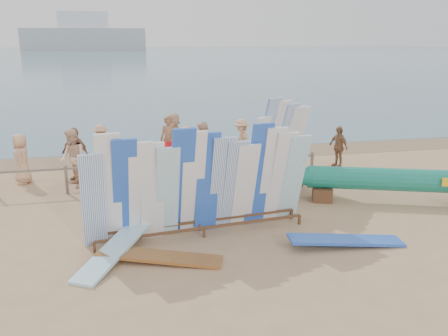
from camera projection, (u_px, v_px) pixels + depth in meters
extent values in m
plane|color=tan|center=(138.00, 225.00, 12.19)|extent=(160.00, 160.00, 0.00)
cube|color=#476C7F|center=(118.00, 55.00, 132.72)|extent=(320.00, 240.00, 0.02)
cube|color=#886C4C|center=(130.00, 158.00, 18.97)|extent=(40.00, 2.60, 0.01)
cube|color=#999EA3|center=(85.00, 39.00, 178.13)|extent=(45.00, 8.00, 8.00)
cube|color=silver|center=(83.00, 20.00, 176.27)|extent=(18.00, 6.00, 6.00)
cube|color=#6C6052|center=(132.00, 165.00, 14.80)|extent=(12.00, 0.06, 0.06)
cube|color=#6C6052|center=(67.00, 180.00, 14.48)|extent=(0.08, 0.08, 0.90)
cube|color=#6C6052|center=(133.00, 176.00, 14.89)|extent=(0.08, 0.08, 0.90)
cube|color=#6C6052|center=(196.00, 172.00, 15.31)|extent=(0.08, 0.08, 0.90)
cube|color=#6C6052|center=(255.00, 169.00, 15.72)|extent=(0.08, 0.08, 0.90)
cube|color=#6C6052|center=(312.00, 165.00, 16.13)|extent=(0.08, 0.08, 0.90)
cube|color=brown|center=(204.00, 228.00, 11.35)|extent=(5.09, 0.65, 0.06)
cube|color=brown|center=(199.00, 221.00, 11.75)|extent=(5.09, 0.65, 0.06)
cube|color=white|center=(93.00, 201.00, 10.53)|extent=(0.60, 0.59, 2.27)
cube|color=white|center=(109.00, 190.00, 10.58)|extent=(0.62, 0.74, 2.71)
cube|color=blue|center=(125.00, 192.00, 10.71)|extent=(0.63, 0.86, 2.58)
cube|color=white|center=(141.00, 192.00, 10.83)|extent=(0.62, 0.80, 2.49)
cube|color=white|center=(152.00, 192.00, 10.93)|extent=(0.60, 0.58, 2.43)
cube|color=#8DCAE1|center=(167.00, 193.00, 11.05)|extent=(0.61, 0.69, 2.30)
cube|color=blue|center=(182.00, 183.00, 11.11)|extent=(0.63, 0.88, 2.73)
cube|color=white|center=(193.00, 183.00, 11.20)|extent=(0.62, 0.80, 2.64)
cube|color=blue|center=(207.00, 183.00, 11.32)|extent=(0.61, 0.64, 2.57)
cube|color=white|center=(221.00, 184.00, 11.45)|extent=(0.62, 0.75, 2.45)
cube|color=white|center=(235.00, 185.00, 11.58)|extent=(0.62, 0.77, 2.34)
cube|color=white|center=(245.00, 186.00, 11.67)|extent=(0.62, 0.75, 2.23)
cube|color=blue|center=(258.00, 175.00, 11.72)|extent=(0.61, 0.72, 2.71)
cube|color=white|center=(271.00, 176.00, 11.85)|extent=(0.62, 0.76, 2.60)
cube|color=white|center=(281.00, 178.00, 11.95)|extent=(0.63, 0.85, 2.47)
cube|color=#8DCAE1|center=(293.00, 178.00, 12.07)|extent=(0.63, 0.84, 2.37)
cube|color=brown|center=(282.00, 186.00, 14.41)|extent=(1.84, 1.36, 0.07)
cube|color=brown|center=(269.00, 183.00, 14.73)|extent=(1.84, 1.36, 0.07)
cube|color=white|center=(255.00, 160.00, 13.56)|extent=(0.88, 0.89, 2.55)
cube|color=white|center=(264.00, 149.00, 13.80)|extent=(0.98, 1.03, 3.05)
cube|color=white|center=(273.00, 148.00, 14.12)|extent=(0.99, 1.05, 2.92)
cube|color=white|center=(281.00, 148.00, 14.44)|extent=(1.01, 1.06, 2.80)
cube|color=white|center=(287.00, 148.00, 14.70)|extent=(1.01, 1.08, 2.67)
cube|color=white|center=(295.00, 147.00, 15.02)|extent=(0.89, 0.90, 2.61)
cube|color=brown|center=(322.00, 194.00, 13.99)|extent=(0.75, 0.82, 0.40)
cylinder|color=#17816A|center=(394.00, 180.00, 13.61)|extent=(4.83, 2.28, 0.67)
cone|color=#17816A|center=(289.00, 176.00, 13.98)|extent=(1.47, 1.04, 0.62)
cube|color=yellow|center=(447.00, 182.00, 13.10)|extent=(0.24, 0.10, 0.24)
cube|color=brown|center=(226.00, 179.00, 13.64)|extent=(1.06, 0.89, 0.05)
cube|color=white|center=(226.00, 170.00, 13.57)|extent=(0.47, 0.17, 0.43)
cube|color=#9B5E2A|center=(159.00, 261.00, 10.20)|extent=(2.74, 1.37, 0.22)
cube|color=blue|center=(346.00, 246.00, 10.97)|extent=(2.74, 0.79, 0.28)
cube|color=#8DCAE1|center=(116.00, 257.00, 10.38)|extent=(1.84, 2.60, 0.41)
cube|color=red|center=(112.00, 172.00, 15.67)|extent=(0.80, 0.77, 0.06)
cube|color=red|center=(115.00, 161.00, 15.84)|extent=(0.63, 0.44, 0.61)
cube|color=red|center=(161.00, 169.00, 16.22)|extent=(0.65, 0.61, 0.05)
cube|color=red|center=(159.00, 160.00, 16.34)|extent=(0.56, 0.30, 0.53)
cube|color=red|center=(172.00, 160.00, 16.29)|extent=(0.51, 0.83, 0.60)
cube|color=red|center=(171.00, 147.00, 16.50)|extent=(0.49, 0.19, 0.38)
imported|color=#8C6042|center=(338.00, 147.00, 17.49)|extent=(0.64, 0.97, 1.53)
imported|color=tan|center=(187.00, 154.00, 15.75)|extent=(0.72, 1.00, 1.85)
imported|color=beige|center=(174.00, 135.00, 19.00)|extent=(0.87, 1.71, 1.76)
imported|color=beige|center=(73.00, 158.00, 15.07)|extent=(0.77, 1.01, 1.88)
imported|color=tan|center=(22.00, 159.00, 15.48)|extent=(0.43, 0.83, 1.66)
imported|color=#8C6042|center=(75.00, 154.00, 15.71)|extent=(1.14, 0.99, 1.82)
imported|color=beige|center=(203.00, 149.00, 16.47)|extent=(0.63, 0.97, 1.85)
imported|color=#8C6042|center=(169.00, 140.00, 17.92)|extent=(0.75, 0.56, 1.84)
imported|color=tan|center=(241.00, 141.00, 18.02)|extent=(0.51, 1.12, 1.70)
imported|color=tan|center=(101.00, 145.00, 17.57)|extent=(0.44, 1.02, 1.57)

